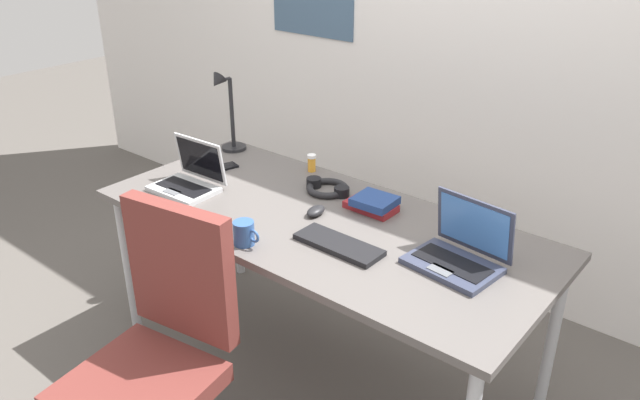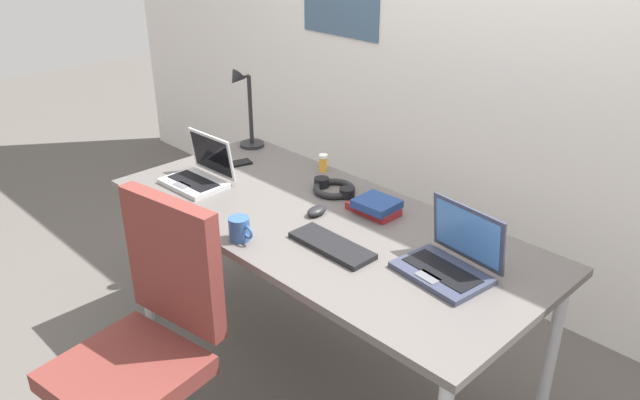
% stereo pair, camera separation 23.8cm
% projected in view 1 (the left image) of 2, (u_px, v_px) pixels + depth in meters
% --- Properties ---
extents(ground_plane, '(12.00, 12.00, 0.00)m').
position_uv_depth(ground_plane, '(320.00, 369.00, 2.74)').
color(ground_plane, '#56514C').
extents(wall_back, '(6.00, 0.13, 2.60)m').
position_uv_depth(wall_back, '(467.00, 29.00, 2.94)').
color(wall_back, silver).
rests_on(wall_back, ground_plane).
extents(desk, '(1.80, 0.80, 0.74)m').
position_uv_depth(desk, '(320.00, 232.00, 2.44)').
color(desk, '#595451').
rests_on(desk, ground_plane).
extents(desk_lamp, '(0.12, 0.18, 0.40)m').
position_uv_depth(desk_lamp, '(226.00, 112.00, 2.98)').
color(desk_lamp, black).
rests_on(desk_lamp, desk).
extents(laptop_back_right, '(0.32, 0.26, 0.22)m').
position_uv_depth(laptop_back_right, '(459.00, 253.00, 2.09)').
color(laptop_back_right, '#33384C').
rests_on(laptop_back_right, desk).
extents(laptop_back_left, '(0.28, 0.23, 0.21)m').
position_uv_depth(laptop_back_left, '(189.00, 180.00, 2.64)').
color(laptop_back_left, '#B7BABC').
rests_on(laptop_back_left, desk).
extents(external_keyboard, '(0.33, 0.12, 0.02)m').
position_uv_depth(external_keyboard, '(339.00, 245.00, 2.21)').
color(external_keyboard, black).
rests_on(external_keyboard, desk).
extents(computer_mouse, '(0.06, 0.10, 0.03)m').
position_uv_depth(computer_mouse, '(316.00, 211.00, 2.44)').
color(computer_mouse, black).
rests_on(computer_mouse, desk).
extents(cell_phone, '(0.10, 0.15, 0.01)m').
position_uv_depth(cell_phone, '(223.00, 167.00, 2.86)').
color(cell_phone, black).
rests_on(cell_phone, desk).
extents(headphones, '(0.21, 0.18, 0.04)m').
position_uv_depth(headphones, '(328.00, 188.00, 2.63)').
color(headphones, black).
rests_on(headphones, desk).
extents(pill_bottle, '(0.04, 0.04, 0.08)m').
position_uv_depth(pill_bottle, '(312.00, 163.00, 2.82)').
color(pill_bottle, gold).
rests_on(pill_bottle, desk).
extents(book_stack, '(0.20, 0.15, 0.06)m').
position_uv_depth(book_stack, '(373.00, 204.00, 2.47)').
color(book_stack, maroon).
rests_on(book_stack, desk).
extents(coffee_mug, '(0.11, 0.08, 0.09)m').
position_uv_depth(coffee_mug, '(244.00, 233.00, 2.22)').
color(coffee_mug, '#2D518C').
rests_on(coffee_mug, desk).
extents(office_chair, '(0.52, 0.57, 0.97)m').
position_uv_depth(office_chair, '(156.00, 377.00, 2.11)').
color(office_chair, black).
rests_on(office_chair, ground_plane).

